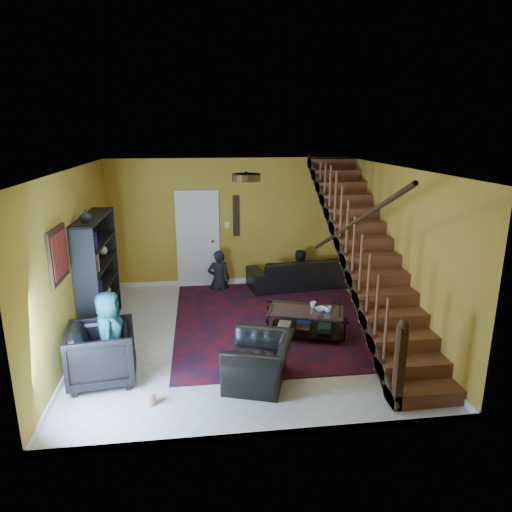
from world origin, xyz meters
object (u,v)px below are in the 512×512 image
at_px(bookshelf, 99,275).
at_px(sofa, 299,272).
at_px(armchair_right, 259,361).
at_px(coffee_table, 305,321).
at_px(armchair_left, 102,354).

bearing_deg(bookshelf, sofa, 23.53).
xyz_separation_m(armchair_right, coffee_table, (0.97, 1.34, -0.05)).
relative_size(bookshelf, armchair_right, 2.02).
xyz_separation_m(sofa, armchair_left, (-3.55, -3.52, 0.08)).
distance_m(armchair_left, coffee_table, 3.26).
height_order(bookshelf, armchair_left, bookshelf).
height_order(armchair_left, armchair_right, armchair_left).
height_order(bookshelf, coffee_table, bookshelf).
distance_m(sofa, coffee_table, 2.55).
height_order(bookshelf, armchair_right, bookshelf).
distance_m(sofa, armchair_right, 4.10).
bearing_deg(armchair_left, bookshelf, 3.43).
bearing_deg(coffee_table, armchair_right, -125.73).
distance_m(armchair_right, coffee_table, 1.66).
relative_size(bookshelf, coffee_table, 1.44).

